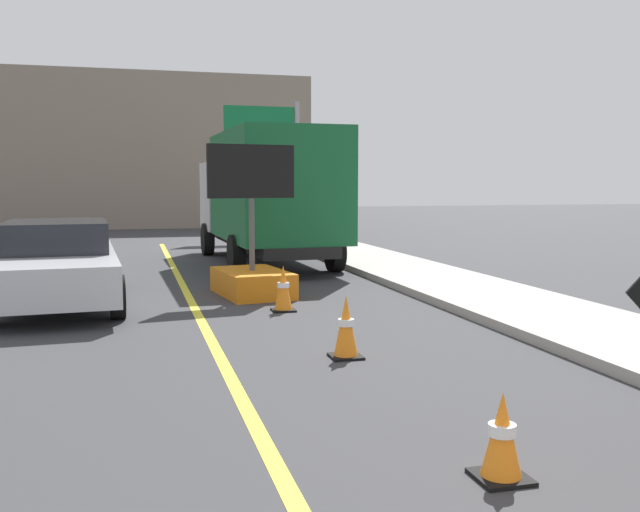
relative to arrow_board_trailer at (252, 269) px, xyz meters
name	(u,v)px	position (x,y,z in m)	size (l,w,h in m)	color
lane_center_stripe	(249,413)	(-1.13, -6.51, -0.48)	(0.14, 36.00, 0.01)	yellow
arrow_board_trailer	(252,269)	(0.00, 0.00, 0.00)	(1.60, 1.94, 2.70)	orange
box_truck	(267,194)	(1.20, 4.82, 1.28)	(2.73, 7.26, 3.22)	black
pickup_car	(58,262)	(-3.29, -0.04, 0.22)	(2.21, 5.15, 1.38)	silver
highway_guide_sign	(276,145)	(3.11, 13.05, 2.94)	(2.79, 0.18, 5.00)	gray
far_building_block	(93,153)	(-3.81, 23.80, 3.00)	(19.88, 8.17, 6.96)	gray
traffic_cone_near_sign	(502,437)	(0.31, -8.34, -0.18)	(0.36, 0.36, 0.61)	black
traffic_cone_mid_lane	(346,327)	(0.28, -4.84, -0.12)	(0.36, 0.36, 0.73)	black
traffic_cone_far_lane	(283,289)	(0.21, -1.71, -0.12)	(0.36, 0.36, 0.73)	black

